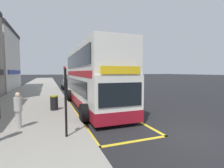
% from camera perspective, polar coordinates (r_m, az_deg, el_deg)
% --- Properties ---
extents(ground_plane, '(260.00, 260.00, 0.00)m').
position_cam_1_polar(ground_plane, '(37.55, -12.29, 0.05)').
color(ground_plane, black).
extents(pavement_near, '(6.00, 76.00, 0.14)m').
position_cam_1_polar(pavement_near, '(37.17, -23.03, -0.12)').
color(pavement_near, gray).
rests_on(pavement_near, ground).
extents(double_decker_bus, '(3.17, 10.88, 4.40)m').
position_cam_1_polar(double_decker_bus, '(12.74, -6.89, 1.54)').
color(double_decker_bus, white).
rests_on(double_decker_bus, ground).
extents(bus_bay_markings, '(3.01, 13.96, 0.01)m').
position_cam_1_polar(bus_bay_markings, '(13.01, -6.99, -7.55)').
color(bus_bay_markings, yellow).
rests_on(bus_bay_markings, ground).
extents(bus_stop_sign, '(0.09, 0.51, 2.71)m').
position_cam_1_polar(bus_stop_sign, '(6.70, -15.55, -3.81)').
color(bus_stop_sign, black).
rests_on(bus_stop_sign, pavement_near).
extents(parked_car_black_across, '(2.09, 4.20, 1.62)m').
position_cam_1_polar(parked_car_black_across, '(26.57, -14.53, 0.07)').
color(parked_car_black_across, black).
rests_on(parked_car_black_across, ground).
extents(parked_car_white_behind, '(2.09, 4.20, 1.62)m').
position_cam_1_polar(parked_car_white_behind, '(23.59, -0.04, -0.30)').
color(parked_car_white_behind, silver).
rests_on(parked_car_white_behind, ground).
extents(parked_car_navy_ahead, '(2.09, 4.20, 1.62)m').
position_cam_1_polar(parked_car_navy_ahead, '(32.39, -5.98, 0.90)').
color(parked_car_navy_ahead, navy).
rests_on(parked_car_navy_ahead, ground).
extents(pedestrian_further_back, '(0.34, 0.34, 1.60)m').
position_cam_1_polar(pedestrian_further_back, '(8.58, -29.29, -7.37)').
color(pedestrian_further_back, '#B7B2AD').
rests_on(pedestrian_further_back, pavement_near).
extents(litter_bin, '(0.51, 0.51, 0.95)m').
position_cam_1_polar(litter_bin, '(11.68, -19.10, -6.02)').
color(litter_bin, black).
rests_on(litter_bin, pavement_near).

